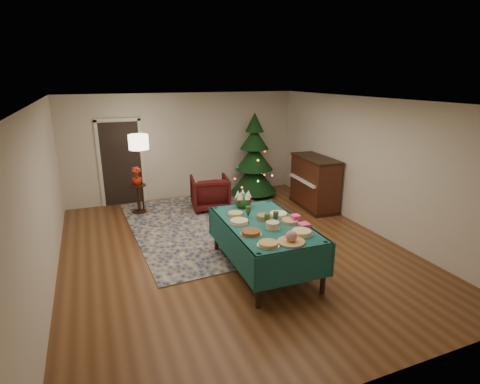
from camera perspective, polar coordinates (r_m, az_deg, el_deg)
name	(u,v)px	position (r m, az deg, el deg)	size (l,w,h in m)	color
room_shell	(233,179)	(6.59, -1.14, 1.92)	(7.00, 7.00, 7.00)	#593319
doorway	(121,161)	(9.65, -17.66, 4.49)	(1.08, 0.04, 2.16)	black
rug	(210,224)	(8.19, -4.63, -4.91)	(3.20, 4.20, 0.02)	#121F47
buffet_table	(264,232)	(6.11, 3.73, -6.17)	(1.30, 2.17, 0.83)	black
platter_0	(268,244)	(5.27, 4.35, -7.90)	(0.32, 0.32, 0.05)	silver
platter_1	(291,238)	(5.37, 7.80, -7.00)	(0.40, 0.40, 0.18)	silver
platter_2	(301,233)	(5.67, 9.35, -6.14)	(0.34, 0.34, 0.07)	silver
platter_3	(251,233)	(5.62, 1.67, -6.19)	(0.33, 0.33, 0.06)	silver
platter_4	(272,226)	(5.82, 4.97, -5.11)	(0.24, 0.24, 0.11)	silver
platter_5	(290,221)	(6.10, 7.61, -4.42)	(0.32, 0.32, 0.05)	silver
platter_6	(239,222)	(6.01, -0.12, -4.56)	(0.34, 0.34, 0.06)	silver
platter_7	(264,217)	(6.18, 3.61, -3.86)	(0.26, 0.26, 0.08)	silver
platter_8	(278,214)	(6.38, 5.86, -3.38)	(0.34, 0.34, 0.05)	silver
platter_9	(235,214)	(6.37, -0.69, -3.33)	(0.29, 0.29, 0.05)	silver
goblet_0	(248,212)	(6.23, 1.26, -3.00)	(0.09, 0.09, 0.19)	#2D471E
goblet_1	(276,217)	(6.02, 5.47, -3.83)	(0.09, 0.09, 0.19)	#2D471E
goblet_2	(267,220)	(5.91, 4.14, -4.22)	(0.09, 0.09, 0.19)	#2D471E
napkin_stack	(304,225)	(6.00, 9.73, -4.92)	(0.17, 0.17, 0.04)	#EC417F
gift_box	(296,218)	(6.14, 8.46, -3.98)	(0.13, 0.13, 0.11)	#EE428D
centerpiece	(243,200)	(6.70, 0.50, -1.15)	(0.30, 0.30, 0.34)	#1E4C1E
armchair	(210,191)	(9.03, -4.60, 0.14)	(0.86, 0.81, 0.89)	#43100E
floor_lamp	(139,147)	(8.83, -15.16, 6.65)	(0.45, 0.45, 1.84)	#A57F3F
side_table	(139,199)	(9.07, -15.20, -1.07)	(0.38, 0.38, 0.69)	black
potted_plant	(137,180)	(8.94, -15.43, 1.79)	(0.24, 0.42, 0.24)	#B4240C
christmas_tree	(254,159)	(9.92, 2.18, 5.03)	(1.29, 1.29, 2.21)	black
piano	(314,183)	(9.23, 11.27, 1.33)	(0.78, 1.49, 1.25)	black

